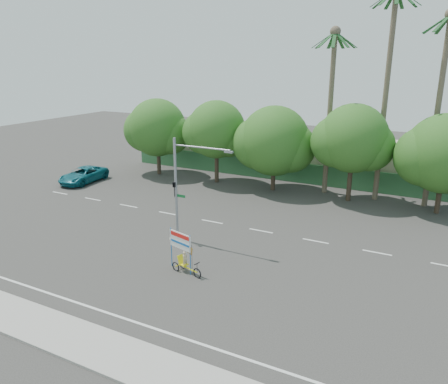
% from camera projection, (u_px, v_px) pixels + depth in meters
% --- Properties ---
extents(ground, '(120.00, 120.00, 0.00)m').
position_uv_depth(ground, '(176.00, 271.00, 25.37)').
color(ground, '#33302D').
rests_on(ground, ground).
extents(sidewalk_near, '(50.00, 2.40, 0.12)m').
position_uv_depth(sidewalk_near, '(81.00, 341.00, 18.99)').
color(sidewalk_near, gray).
rests_on(sidewalk_near, ground).
extents(fence, '(38.00, 0.08, 2.00)m').
position_uv_depth(fence, '(295.00, 172.00, 43.33)').
color(fence, '#336B3D').
rests_on(fence, ground).
extents(building_left, '(12.00, 8.00, 4.00)m').
position_uv_depth(building_left, '(226.00, 146.00, 51.26)').
color(building_left, beige).
rests_on(building_left, ground).
extents(building_right, '(14.00, 8.00, 3.60)m').
position_uv_depth(building_right, '(387.00, 164.00, 43.40)').
color(building_right, beige).
rests_on(building_right, ground).
extents(tree_far_left, '(7.14, 6.00, 7.96)m').
position_uv_depth(tree_far_left, '(157.00, 129.00, 45.44)').
color(tree_far_left, '#473828').
rests_on(tree_far_left, ground).
extents(tree_left, '(6.66, 5.60, 8.07)m').
position_uv_depth(tree_left, '(216.00, 132.00, 42.27)').
color(tree_left, '#473828').
rests_on(tree_left, ground).
extents(tree_center, '(7.62, 6.40, 7.85)m').
position_uv_depth(tree_center, '(274.00, 143.00, 39.81)').
color(tree_center, '#473828').
rests_on(tree_center, ground).
extents(tree_right, '(6.90, 5.80, 8.36)m').
position_uv_depth(tree_right, '(353.00, 141.00, 36.50)').
color(tree_right, '#473828').
rests_on(tree_right, ground).
extents(tree_far_right, '(7.38, 6.20, 7.94)m').
position_uv_depth(tree_far_right, '(444.00, 156.00, 33.59)').
color(tree_far_right, '#473828').
rests_on(tree_far_right, ground).
extents(palm_tall, '(3.73, 3.79, 17.45)m').
position_uv_depth(palm_tall, '(388.00, 76.00, 35.34)').
color(palm_tall, '#70604C').
rests_on(palm_tall, ground).
extents(palm_mid, '(3.73, 3.79, 15.45)m').
position_uv_depth(palm_mid, '(440.00, 91.00, 33.89)').
color(palm_mid, '#70604C').
rests_on(palm_mid, ground).
extents(palm_short, '(3.73, 3.79, 14.45)m').
position_uv_depth(palm_short, '(331.00, 94.00, 37.79)').
color(palm_short, '#70604C').
rests_on(palm_short, ground).
extents(traffic_signal, '(4.72, 1.10, 7.00)m').
position_uv_depth(traffic_signal, '(180.00, 199.00, 28.86)').
color(traffic_signal, gray).
rests_on(traffic_signal, ground).
extents(trike_billboard, '(2.45, 0.96, 2.48)m').
position_uv_depth(trike_billboard, '(183.00, 256.00, 25.04)').
color(trike_billboard, black).
rests_on(trike_billboard, ground).
extents(pickup_truck, '(2.78, 5.53, 1.50)m').
position_uv_depth(pickup_truck, '(83.00, 175.00, 43.38)').
color(pickup_truck, '#0F5D6A').
rests_on(pickup_truck, ground).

